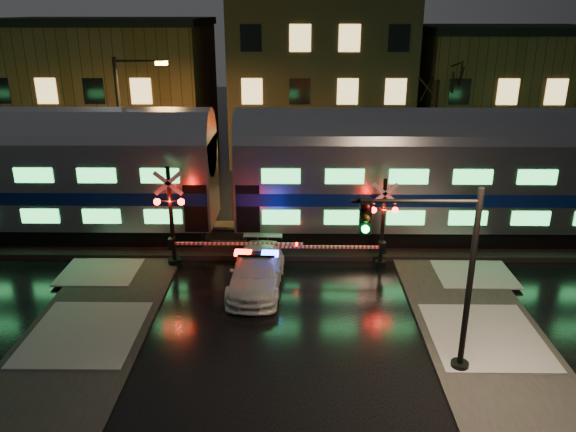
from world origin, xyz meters
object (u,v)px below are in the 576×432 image
(police_car, at_px, (257,271))
(traffic_light, at_px, (439,279))
(streetlight, at_px, (126,126))
(crossing_signal_right, at_px, (374,233))
(crossing_signal_left, at_px, (180,227))

(police_car, distance_m, traffic_light, 7.88)
(traffic_light, bearing_deg, streetlight, 145.35)
(crossing_signal_right, xyz_separation_m, crossing_signal_left, (-7.82, 0.01, 0.20))
(police_car, height_order, streetlight, streetlight)
(streetlight, bearing_deg, traffic_light, -47.76)
(crossing_signal_left, bearing_deg, streetlight, 119.73)
(police_car, distance_m, crossing_signal_left, 3.83)
(police_car, distance_m, streetlight, 11.69)
(crossing_signal_left, bearing_deg, police_car, -29.47)
(crossing_signal_right, bearing_deg, crossing_signal_left, 179.92)
(police_car, height_order, traffic_light, traffic_light)
(traffic_light, bearing_deg, crossing_signal_right, 109.74)
(traffic_light, relative_size, streetlight, 0.72)
(police_car, bearing_deg, streetlight, 132.52)
(police_car, bearing_deg, traffic_light, -40.89)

